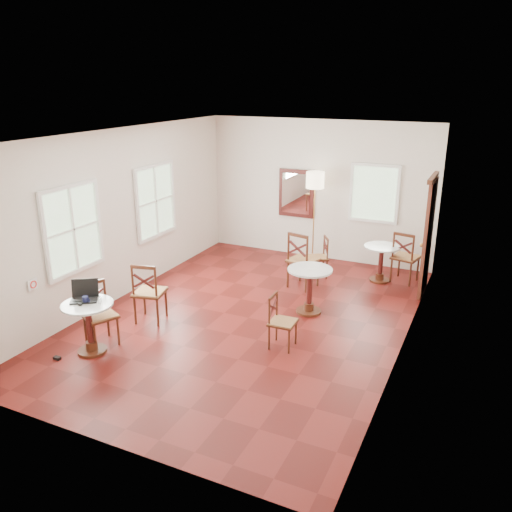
{
  "coord_description": "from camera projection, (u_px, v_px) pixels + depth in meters",
  "views": [
    {
      "loc": [
        3.45,
        -7.08,
        3.79
      ],
      "look_at": [
        0.0,
        0.3,
        1.0
      ],
      "focal_mm": 36.49,
      "sensor_mm": 36.0,
      "label": 1
    }
  ],
  "objects": [
    {
      "name": "ground",
      "position": [
        248.0,
        318.0,
        8.68
      ],
      "size": [
        7.0,
        7.0,
        0.0
      ],
      "primitive_type": "plane",
      "color": "#5E1310",
      "rests_on": "ground"
    },
    {
      "name": "room_shell",
      "position": [
        252.0,
        204.0,
        8.33
      ],
      "size": [
        5.02,
        7.02,
        3.01
      ],
      "color": "silver",
      "rests_on": "ground"
    },
    {
      "name": "cafe_table_near",
      "position": [
        89.0,
        322.0,
        7.45
      ],
      "size": [
        0.73,
        0.73,
        0.77
      ],
      "color": "#4A2212",
      "rests_on": "ground"
    },
    {
      "name": "cafe_table_mid",
      "position": [
        309.0,
        286.0,
        8.73
      ],
      "size": [
        0.75,
        0.75,
        0.79
      ],
      "color": "#4A2212",
      "rests_on": "ground"
    },
    {
      "name": "cafe_table_back",
      "position": [
        381.0,
        259.0,
        10.12
      ],
      "size": [
        0.68,
        0.68,
        0.72
      ],
      "color": "#4A2212",
      "rests_on": "ground"
    },
    {
      "name": "chair_near_a",
      "position": [
        149.0,
        292.0,
        8.42
      ],
      "size": [
        0.57,
        0.57,
        1.02
      ],
      "rotation": [
        0.0,
        0.0,
        3.38
      ],
      "color": "#4A2212",
      "rests_on": "ground"
    },
    {
      "name": "chair_near_b",
      "position": [
        99.0,
        314.0,
        7.7
      ],
      "size": [
        0.59,
        0.59,
        0.96
      ],
      "rotation": [
        0.0,
        0.0,
        1.12
      ],
      "color": "#4A2212",
      "rests_on": "ground"
    },
    {
      "name": "chair_mid_a",
      "position": [
        303.0,
        260.0,
        9.79
      ],
      "size": [
        0.61,
        0.61,
        1.1
      ],
      "rotation": [
        0.0,
        0.0,
        2.91
      ],
      "color": "#4A2212",
      "rests_on": "ground"
    },
    {
      "name": "chair_mid_b",
      "position": [
        281.0,
        321.0,
        7.63
      ],
      "size": [
        0.39,
        0.39,
        0.82
      ],
      "rotation": [
        0.0,
        0.0,
        1.61
      ],
      "color": "#4A2212",
      "rests_on": "ground"
    },
    {
      "name": "chair_back_a",
      "position": [
        405.0,
        257.0,
        10.07
      ],
      "size": [
        0.56,
        0.56,
        1.02
      ],
      "rotation": [
        0.0,
        0.0,
        2.93
      ],
      "color": "#4A2212",
      "rests_on": "ground"
    },
    {
      "name": "chair_back_b",
      "position": [
        319.0,
        257.0,
        10.38
      ],
      "size": [
        0.52,
        0.52,
        0.82
      ],
      "rotation": [
        0.0,
        0.0,
        -1.03
      ],
      "color": "#4A2212",
      "rests_on": "ground"
    },
    {
      "name": "floor_lamp",
      "position": [
        315.0,
        186.0,
        10.83
      ],
      "size": [
        0.38,
        0.38,
        1.96
      ],
      "color": "#BF8C3F",
      "rests_on": "ground"
    },
    {
      "name": "laptop",
      "position": [
        85.0,
        295.0,
        7.49
      ],
      "size": [
        0.49,
        0.47,
        0.27
      ],
      "rotation": [
        0.0,
        0.0,
        0.58
      ],
      "color": "black",
      "rests_on": "cafe_table_near"
    },
    {
      "name": "mouse",
      "position": [
        80.0,
        304.0,
        7.29
      ],
      "size": [
        0.09,
        0.07,
        0.03
      ],
      "primitive_type": "ellipsoid",
      "rotation": [
        0.0,
        0.0,
        0.26
      ],
      "color": "black",
      "rests_on": "cafe_table_near"
    },
    {
      "name": "navy_mug",
      "position": [
        86.0,
        300.0,
        7.37
      ],
      "size": [
        0.13,
        0.08,
        0.1
      ],
      "color": "black",
      "rests_on": "cafe_table_near"
    },
    {
      "name": "water_glass",
      "position": [
        100.0,
        301.0,
        7.34
      ],
      "size": [
        0.06,
        0.06,
        0.1
      ],
      "primitive_type": "cylinder",
      "color": "white",
      "rests_on": "cafe_table_near"
    },
    {
      "name": "power_adapter",
      "position": [
        57.0,
        358.0,
        7.39
      ],
      "size": [
        0.1,
        0.06,
        0.04
      ],
      "primitive_type": "cube",
      "color": "black",
      "rests_on": "ground"
    }
  ]
}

